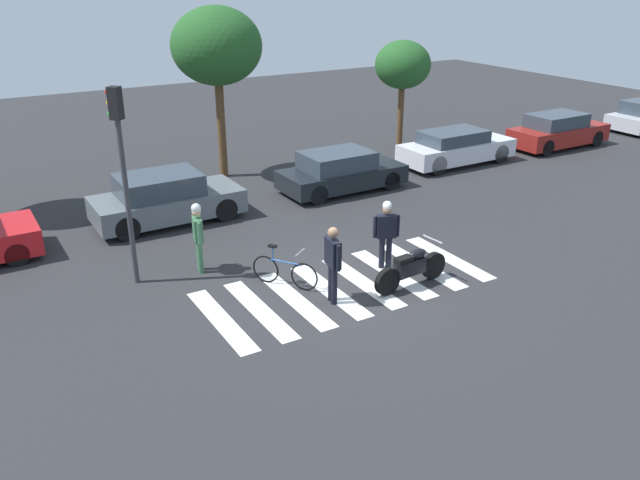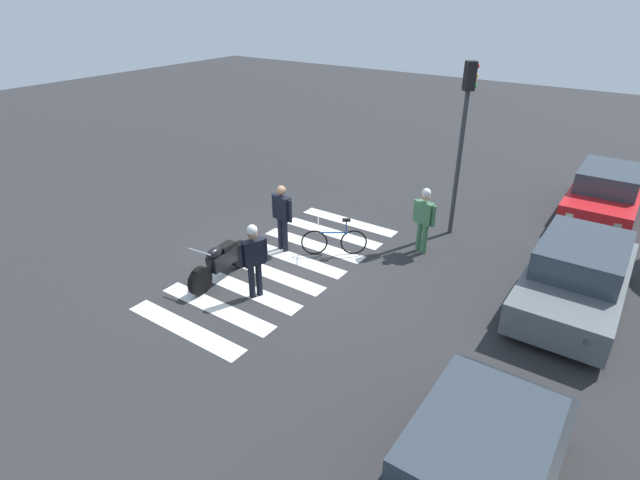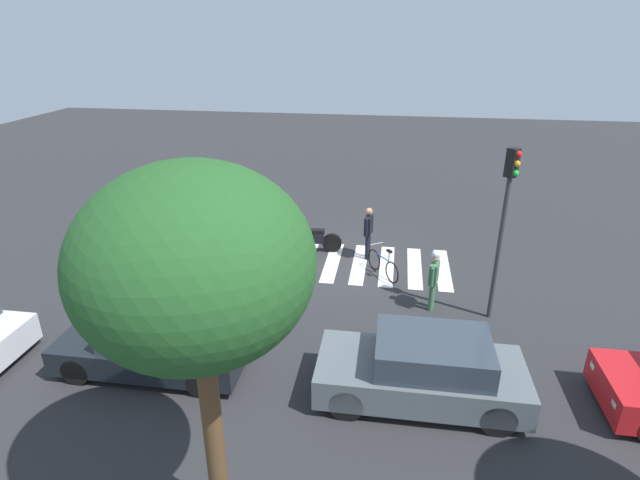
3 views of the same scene
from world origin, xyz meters
TOP-DOWN VIEW (x-y plane):
  - ground_plane at (0.00, 0.00)m, footprint 60.00×60.00m
  - police_motorcycle at (1.30, -0.77)m, footprint 2.13×0.62m
  - leaning_bicycle at (-1.24, 0.74)m, footprint 1.02×1.40m
  - officer_on_foot at (-0.68, -0.49)m, footprint 0.28×0.70m
  - officer_by_motorcycle at (1.40, 0.38)m, footprint 0.62×0.37m
  - pedestrian_bystander at (-2.64, 2.52)m, footprint 0.30×0.65m
  - crosswalk_stripes at (-0.00, 0.00)m, footprint 6.75×3.02m
  - car_grey_coupe at (-2.26, 6.23)m, footprint 4.28×1.91m
  - car_black_suv at (3.69, 6.10)m, footprint 4.21×1.86m
  - car_white_van at (9.12, 6.54)m, footprint 4.56×1.73m
  - car_maroon_wagon at (14.49, 6.34)m, footprint 4.42×1.71m
  - traffic_light_pole at (-4.18, 2.72)m, footprint 0.34×0.34m
  - street_tree_mid at (0.96, 9.60)m, footprint 3.05×3.05m
  - street_tree_far at (8.79, 9.60)m, footprint 2.22×2.22m

SIDE VIEW (x-z plane):
  - ground_plane at x=0.00m, z-range 0.00..0.00m
  - crosswalk_stripes at x=0.00m, z-range 0.00..0.01m
  - leaning_bicycle at x=-1.24m, z-range -0.12..0.88m
  - police_motorcycle at x=1.30m, z-range -0.06..0.99m
  - car_black_suv at x=3.69m, z-range -0.03..1.32m
  - car_white_van at x=9.12m, z-range -0.01..1.31m
  - car_maroon_wagon at x=14.49m, z-range -0.03..1.38m
  - car_grey_coupe at x=-2.26m, z-range -0.03..1.43m
  - officer_by_motorcycle at x=1.40m, z-range 0.13..1.89m
  - pedestrian_bystander at x=-2.64m, z-range 0.14..1.90m
  - officer_on_foot at x=-0.68m, z-range 0.14..1.94m
  - traffic_light_pole at x=-4.18m, z-range 0.76..5.36m
  - street_tree_far at x=8.79m, z-range 1.18..5.50m
  - street_tree_mid at x=0.96m, z-range 1.58..7.39m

